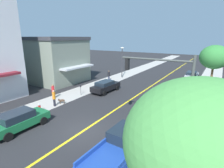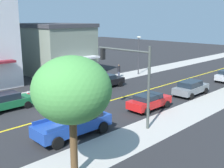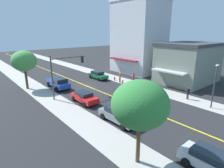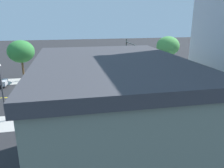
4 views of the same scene
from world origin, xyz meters
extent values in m
plane|color=#262628|center=(0.00, 0.00, 0.00)|extent=(140.00, 140.00, 0.00)
cube|color=#ADA8A0|center=(-7.15, 0.00, 0.00)|extent=(3.34, 126.00, 0.01)
cube|color=#ADA8A0|center=(7.15, 0.00, 0.00)|extent=(3.34, 126.00, 0.01)
cube|color=yellow|center=(0.00, 0.00, 0.00)|extent=(0.20, 126.00, 0.00)
cube|color=silver|center=(-15.53, -2.22, 7.49)|extent=(8.33, 10.14, 14.97)
cube|color=silver|center=(-15.53, -2.22, 15.22)|extent=(8.63, 10.44, 0.50)
cube|color=maroon|center=(-10.84, -2.22, 3.18)|extent=(1.05, 7.71, 0.24)
cube|color=gray|center=(-15.53, 9.76, 3.28)|extent=(10.67, 7.65, 6.56)
cube|color=#38383D|center=(-15.53, 9.76, 6.81)|extent=(10.97, 7.95, 0.50)
cube|color=#B7BABF|center=(-9.50, 9.76, 2.75)|extent=(1.39, 5.81, 0.24)
cylinder|color=brown|center=(8.12, -4.71, 1.53)|extent=(0.38, 0.38, 3.07)
ellipsoid|color=#4C9947|center=(8.12, -4.71, 4.49)|extent=(3.81, 3.81, 3.24)
cylinder|color=brown|center=(7.42, 18.54, 1.47)|extent=(0.29, 0.29, 2.95)
ellipsoid|color=#337F38|center=(7.42, 18.54, 4.38)|extent=(3.81, 3.81, 3.24)
cylinder|color=red|center=(-6.06, 0.54, 0.30)|extent=(0.24, 0.24, 0.60)
sphere|color=#B2B2B7|center=(-6.06, 0.54, 0.67)|extent=(0.22, 0.22, 0.22)
cylinder|color=#B2B2B7|center=(-6.23, 0.54, 0.33)|extent=(0.10, 0.10, 0.10)
cylinder|color=#B2B2B7|center=(-5.89, 0.54, 0.33)|extent=(0.10, 0.10, 0.10)
cylinder|color=#4C4C51|center=(-6.05, 6.45, 0.53)|extent=(0.07, 0.07, 1.06)
cube|color=#2D2D33|center=(-6.05, 6.45, 1.19)|extent=(0.12, 0.18, 0.26)
cylinder|color=#474C47|center=(6.87, 2.85, 2.97)|extent=(0.20, 0.20, 5.94)
cylinder|color=#474C47|center=(4.33, 2.85, 5.49)|extent=(5.07, 0.14, 0.14)
cube|color=black|center=(2.20, 2.85, 4.99)|extent=(0.26, 0.32, 0.90)
sphere|color=red|center=(2.20, 2.85, 5.29)|extent=(0.20, 0.20, 0.20)
sphere|color=yellow|center=(2.20, 2.85, 4.99)|extent=(0.20, 0.20, 0.20)
sphere|color=green|center=(2.20, 2.85, 4.69)|extent=(0.20, 0.20, 0.20)
cylinder|color=#38383D|center=(-6.52, 17.85, 2.53)|extent=(0.16, 0.16, 5.06)
ellipsoid|color=silver|center=(-6.52, 17.85, 5.21)|extent=(0.70, 0.36, 0.24)
cube|color=red|center=(4.26, 6.45, 0.65)|extent=(1.76, 4.28, 0.66)
cube|color=#19232D|center=(4.25, 6.23, 1.19)|extent=(1.54, 2.32, 0.42)
cylinder|color=black|center=(3.41, 7.86, 0.32)|extent=(0.23, 0.64, 0.64)
cylinder|color=black|center=(5.13, 7.85, 0.32)|extent=(0.23, 0.64, 0.64)
cylinder|color=black|center=(3.38, 5.05, 0.32)|extent=(0.23, 0.64, 0.64)
cylinder|color=black|center=(5.11, 5.03, 0.32)|extent=(0.23, 0.64, 0.64)
cube|color=#B7BABF|center=(4.39, 22.40, 0.65)|extent=(1.76, 4.25, 0.66)
cube|color=#19232D|center=(4.39, 22.18, 1.20)|extent=(1.53, 2.30, 0.44)
cylinder|color=black|center=(3.55, 20.99, 0.32)|extent=(0.23, 0.64, 0.64)
cylinder|color=black|center=(5.26, 21.01, 0.32)|extent=(0.23, 0.64, 0.64)
cube|color=#196638|center=(-4.37, -2.39, 0.63)|extent=(1.76, 4.34, 0.61)
cube|color=#19232D|center=(-4.37, -2.61, 1.22)|extent=(1.55, 2.34, 0.57)
cylinder|color=black|center=(-5.25, -0.96, 0.32)|extent=(0.22, 0.64, 0.64)
cylinder|color=black|center=(-3.49, -0.96, 0.32)|extent=(0.22, 0.64, 0.64)
cylinder|color=black|center=(-5.25, -3.83, 0.32)|extent=(0.22, 0.64, 0.64)
cylinder|color=black|center=(-3.49, -3.82, 0.32)|extent=(0.22, 0.64, 0.64)
cube|color=black|center=(-4.17, 9.24, 0.66)|extent=(1.90, 4.53, 0.67)
cube|color=#19232D|center=(-4.18, 9.02, 1.22)|extent=(1.61, 2.47, 0.45)
cylinder|color=black|center=(-4.96, 10.75, 0.32)|extent=(0.25, 0.65, 0.64)
cylinder|color=black|center=(-3.25, 10.68, 0.32)|extent=(0.25, 0.65, 0.64)
cylinder|color=black|center=(-5.09, 7.81, 0.32)|extent=(0.25, 0.65, 0.64)
cylinder|color=black|center=(-3.38, 7.74, 0.32)|extent=(0.25, 0.65, 0.64)
cube|color=slate|center=(4.40, 13.25, 0.64)|extent=(1.90, 4.60, 0.65)
cube|color=#19232D|center=(4.41, 13.02, 1.23)|extent=(1.64, 2.50, 0.53)
cylinder|color=black|center=(3.47, 14.74, 0.32)|extent=(0.23, 0.64, 0.64)
cylinder|color=black|center=(5.27, 14.77, 0.32)|extent=(0.23, 0.64, 0.64)
cylinder|color=black|center=(3.53, 11.72, 0.32)|extent=(0.23, 0.64, 0.64)
cylinder|color=black|center=(5.34, 11.76, 0.32)|extent=(0.23, 0.64, 0.64)
cube|color=#1E429E|center=(4.15, -1.78, 0.78)|extent=(2.06, 5.46, 0.76)
cube|color=#19232D|center=(4.17, -0.81, 1.48)|extent=(1.81, 2.00, 0.64)
cube|color=#1E429E|center=(3.24, -2.84, 1.28)|extent=(0.18, 2.81, 0.24)
cube|color=#1E429E|center=(4.99, -2.89, 1.28)|extent=(0.18, 2.81, 0.24)
cylinder|color=black|center=(3.25, 0.08, 0.40)|extent=(0.30, 0.81, 0.80)
cylinder|color=black|center=(5.15, 0.03, 0.40)|extent=(0.30, 0.81, 0.80)
cylinder|color=black|center=(3.14, -3.60, 0.40)|extent=(0.30, 0.81, 0.80)
cylinder|color=black|center=(5.05, -3.65, 0.40)|extent=(0.30, 0.81, 0.80)
cylinder|color=black|center=(-5.89, 2.21, 0.40)|extent=(0.24, 0.24, 0.79)
cylinder|color=orange|center=(-5.89, 2.21, 1.15)|extent=(0.32, 0.32, 0.72)
sphere|color=tan|center=(-5.89, 2.21, 1.62)|extent=(0.22, 0.22, 0.22)
cylinder|color=black|center=(-7.86, 3.74, 0.39)|extent=(0.25, 0.25, 0.78)
cylinder|color=red|center=(-7.86, 3.74, 1.14)|extent=(0.34, 0.34, 0.71)
sphere|color=#936B4C|center=(-7.86, 3.74, 1.60)|extent=(0.22, 0.22, 0.22)
cylinder|color=#33384C|center=(-7.14, 14.51, 0.38)|extent=(0.28, 0.28, 0.77)
cylinder|color=black|center=(-7.14, 14.51, 1.12)|extent=(0.38, 0.38, 0.70)
sphere|color=brown|center=(-7.14, 14.51, 1.58)|extent=(0.22, 0.22, 0.22)
ellipsoid|color=#4C3828|center=(-5.72, 3.08, 0.38)|extent=(0.66, 0.56, 0.27)
sphere|color=#4C3828|center=(-6.00, 2.90, 0.46)|extent=(0.22, 0.22, 0.22)
cylinder|color=#4C3828|center=(-5.90, 2.96, 0.12)|extent=(0.09, 0.09, 0.25)
cylinder|color=#4C3828|center=(-5.54, 3.20, 0.12)|extent=(0.09, 0.09, 0.25)
camera|label=1|loc=(8.28, -9.03, 6.98)|focal=27.94mm
camera|label=2|loc=(18.51, -12.41, 7.79)|focal=44.99mm
camera|label=3|loc=(15.90, 25.77, 8.93)|focal=29.28mm
camera|label=4|loc=(-26.84, 12.05, 9.22)|focal=35.68mm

